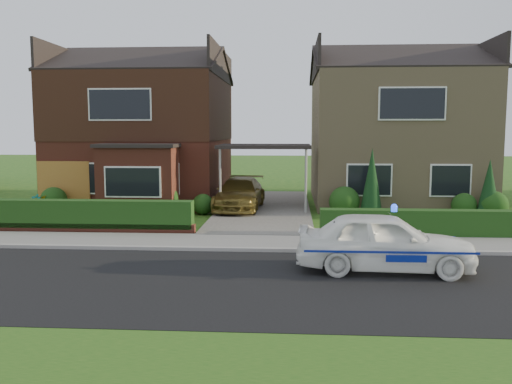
{
  "coord_description": "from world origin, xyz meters",
  "views": [
    {
      "loc": [
        1.14,
        -11.68,
        3.39
      ],
      "look_at": [
        0.13,
        3.5,
        1.63
      ],
      "focal_mm": 38.0,
      "sensor_mm": 36.0,
      "label": 1
    }
  ],
  "objects": [
    {
      "name": "kerb",
      "position": [
        0.0,
        3.05,
        0.06
      ],
      "size": [
        60.0,
        0.16,
        0.12
      ],
      "primitive_type": "cube",
      "color": "#9E9993",
      "rests_on": "ground"
    },
    {
      "name": "hedge_left",
      "position": [
        -5.8,
        5.45,
        0.0
      ],
      "size": [
        7.5,
        0.55,
        0.9
      ],
      "primitive_type": "cube",
      "color": "#173611",
      "rests_on": "ground"
    },
    {
      "name": "road",
      "position": [
        0.0,
        0.0,
        0.0
      ],
      "size": [
        60.0,
        6.0,
        0.02
      ],
      "primitive_type": "cube",
      "color": "black",
      "rests_on": "ground"
    },
    {
      "name": "house_right",
      "position": [
        5.8,
        13.99,
        3.66
      ],
      "size": [
        7.5,
        8.06,
        7.25
      ],
      "color": "tan",
      "rests_on": "ground"
    },
    {
      "name": "ground",
      "position": [
        0.0,
        0.0,
        0.0
      ],
      "size": [
        120.0,
        120.0,
        0.0
      ],
      "primitive_type": "plane",
      "color": "#1F4F15",
      "rests_on": "ground"
    },
    {
      "name": "garage_door",
      "position": [
        -8.25,
        9.96,
        1.05
      ],
      "size": [
        2.2,
        0.1,
        2.1
      ],
      "primitive_type": "cube",
      "color": "#90561F",
      "rests_on": "ground"
    },
    {
      "name": "conifer_b",
      "position": [
        8.6,
        9.2,
        1.1
      ],
      "size": [
        0.9,
        0.9,
        2.2
      ],
      "primitive_type": "cone",
      "color": "black",
      "rests_on": "ground"
    },
    {
      "name": "hedge_right",
      "position": [
        5.8,
        5.35,
        0.0
      ],
      "size": [
        7.5,
        0.55,
        0.8
      ],
      "primitive_type": "cube",
      "color": "#173611",
      "rests_on": "ground"
    },
    {
      "name": "sidewalk",
      "position": [
        0.0,
        4.1,
        0.05
      ],
      "size": [
        60.0,
        2.0,
        0.1
      ],
      "primitive_type": "cube",
      "color": "slate",
      "rests_on": "ground"
    },
    {
      "name": "dwarf_wall",
      "position": [
        -5.8,
        5.3,
        0.18
      ],
      "size": [
        7.7,
        0.25,
        0.36
      ],
      "primitive_type": "cube",
      "color": "brown",
      "rests_on": "ground"
    },
    {
      "name": "driveway",
      "position": [
        0.0,
        11.0,
        0.06
      ],
      "size": [
        3.8,
        12.0,
        0.12
      ],
      "primitive_type": "cube",
      "color": "#666059",
      "rests_on": "ground"
    },
    {
      "name": "shrub_right_far",
      "position": [
        8.8,
        9.2,
        0.54
      ],
      "size": [
        1.08,
        1.08,
        1.08
      ],
      "primitive_type": "sphere",
      "color": "#173611",
      "rests_on": "ground"
    },
    {
      "name": "carport_link",
      "position": [
        0.0,
        10.95,
        2.66
      ],
      "size": [
        3.8,
        3.0,
        2.77
      ],
      "color": "black",
      "rests_on": "ground"
    },
    {
      "name": "shrub_right_near",
      "position": [
        3.2,
        9.4,
        0.6
      ],
      "size": [
        1.2,
        1.2,
        1.2
      ],
      "primitive_type": "sphere",
      "color": "#173611",
      "rests_on": "ground"
    },
    {
      "name": "potted_plant_a",
      "position": [
        -9.0,
        9.0,
        0.41
      ],
      "size": [
        0.47,
        0.35,
        0.82
      ],
      "primitive_type": "imported",
      "rotation": [
        0.0,
        0.0,
        -0.14
      ],
      "color": "gray",
      "rests_on": "ground"
    },
    {
      "name": "shrub_right_mid",
      "position": [
        7.8,
        9.5,
        0.48
      ],
      "size": [
        0.96,
        0.96,
        0.96
      ],
      "primitive_type": "sphere",
      "color": "#173611",
      "rests_on": "ground"
    },
    {
      "name": "shrub_left_near",
      "position": [
        -2.4,
        9.6,
        0.42
      ],
      "size": [
        0.84,
        0.84,
        0.84
      ],
      "primitive_type": "sphere",
      "color": "#173611",
      "rests_on": "ground"
    },
    {
      "name": "conifer_a",
      "position": [
        4.2,
        9.2,
        1.3
      ],
      "size": [
        0.9,
        0.9,
        2.6
      ],
      "primitive_type": "cone",
      "color": "black",
      "rests_on": "ground"
    },
    {
      "name": "potted_plant_c",
      "position": [
        -2.83,
        6.0,
        0.36
      ],
      "size": [
        0.5,
        0.5,
        0.72
      ],
      "primitive_type": "imported",
      "rotation": [
        0.0,
        0.0,
        1.29
      ],
      "color": "gray",
      "rests_on": "ground"
    },
    {
      "name": "potted_plant_b",
      "position": [
        -8.77,
        9.0,
        0.39
      ],
      "size": [
        0.55,
        0.52,
        0.77
      ],
      "primitive_type": "imported",
      "rotation": [
        0.0,
        0.0,
        0.61
      ],
      "color": "gray",
      "rests_on": "ground"
    },
    {
      "name": "shrub_left_mid",
      "position": [
        -4.0,
        9.3,
        0.66
      ],
      "size": [
        1.32,
        1.32,
        1.32
      ],
      "primitive_type": "sphere",
      "color": "#173611",
      "rests_on": "ground"
    },
    {
      "name": "shrub_left_far",
      "position": [
        -8.5,
        9.5,
        0.54
      ],
      "size": [
        1.08,
        1.08,
        1.08
      ],
      "primitive_type": "sphere",
      "color": "#173611",
      "rests_on": "ground"
    },
    {
      "name": "house_left",
      "position": [
        -5.78,
        13.9,
        3.81
      ],
      "size": [
        7.5,
        9.53,
        7.25
      ],
      "color": "brown",
      "rests_on": "ground"
    },
    {
      "name": "police_car",
      "position": [
        3.37,
        1.2,
        0.71
      ],
      "size": [
        3.85,
        4.28,
        1.59
      ],
      "rotation": [
        0.0,
        0.0,
        1.51
      ],
      "color": "white",
      "rests_on": "ground"
    },
    {
      "name": "driveway_car",
      "position": [
        -1.0,
        10.47,
        0.75
      ],
      "size": [
        2.02,
        4.46,
        1.27
      ],
      "primitive_type": "imported",
      "rotation": [
        0.0,
        0.0,
        -0.06
      ],
      "color": "brown",
      "rests_on": "driveway"
    }
  ]
}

